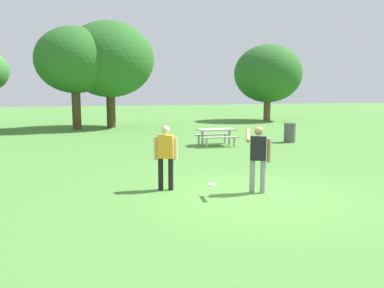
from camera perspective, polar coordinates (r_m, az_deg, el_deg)
ground_plane at (r=9.47m, az=9.13°, el=-7.46°), size 120.00×120.00×0.00m
person_thrower at (r=9.64m, az=-3.95°, el=-1.38°), size 0.56×0.36×1.64m
person_catcher at (r=9.47m, az=9.78°, el=-1.53°), size 0.80×0.59×1.64m
frisbee at (r=10.31m, az=2.97°, el=-6.04°), size 0.25×0.25×0.03m
picnic_table_near at (r=17.69m, az=3.60°, el=1.58°), size 1.74×1.47×0.77m
trash_can_beside_table at (r=19.39m, az=14.31°, el=1.66°), size 0.59×0.59×0.96m
tree_far_right at (r=26.34m, az=-17.05°, el=11.78°), size 4.99×4.99×6.60m
tree_slender_mid at (r=27.19m, az=-12.14°, el=12.13°), size 5.99×5.99×7.17m
tree_back_left at (r=33.49m, az=11.21°, el=10.20°), size 5.68×5.68×6.39m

